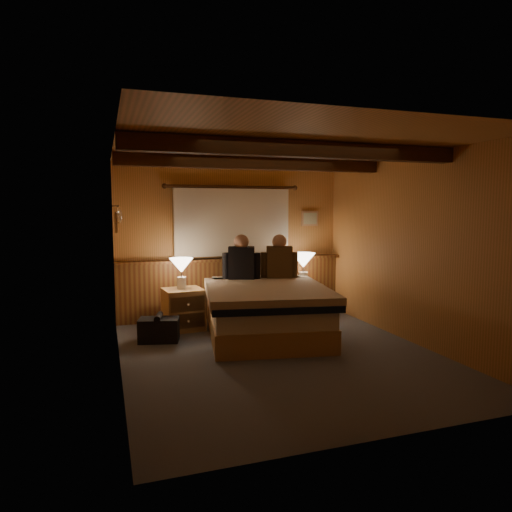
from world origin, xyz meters
name	(u,v)px	position (x,y,z in m)	size (l,w,h in m)	color
floor	(279,354)	(0.00, 0.00, 0.00)	(4.20, 4.20, 0.00)	#4E515D
ceiling	(281,148)	(0.00, 0.00, 2.40)	(4.20, 4.20, 0.00)	#CF8B4D
wall_back	(232,241)	(0.00, 2.10, 1.20)	(3.60, 3.60, 0.00)	#C27E45
wall_left	(117,259)	(-1.80, 0.00, 1.20)	(4.20, 4.20, 0.00)	#C27E45
wall_right	(411,249)	(1.80, 0.00, 1.20)	(4.20, 4.20, 0.00)	#C27E45
wall_front	(387,281)	(0.00, -2.10, 1.20)	(3.60, 3.60, 0.00)	#C27E45
wainscot	(233,286)	(0.00, 2.04, 0.49)	(3.60, 0.23, 0.94)	brown
curtain_window	(233,221)	(0.00, 2.03, 1.52)	(2.18, 0.09, 1.11)	#402110
ceiling_beams	(276,157)	(0.00, 0.15, 2.31)	(3.60, 1.65, 0.16)	#402110
coat_rail	(119,212)	(-1.72, 1.58, 1.67)	(0.05, 0.55, 0.24)	white
framed_print	(310,218)	(1.35, 2.08, 1.55)	(0.30, 0.04, 0.25)	tan
bed	(265,310)	(0.11, 0.80, 0.36)	(1.86, 2.25, 0.69)	tan
nightstand_left	(183,309)	(-0.89, 1.48, 0.29)	(0.58, 0.53, 0.58)	tan
nightstand_right	(305,299)	(1.13, 1.76, 0.26)	(0.48, 0.43, 0.52)	tan
lamp_left	(181,267)	(-0.90, 1.50, 0.89)	(0.34, 0.34, 0.44)	beige
lamp_right	(303,262)	(1.09, 1.74, 0.86)	(0.38, 0.38, 0.49)	beige
person_left	(241,261)	(-0.02, 1.49, 0.95)	(0.54, 0.33, 0.68)	black
person_right	(279,260)	(0.55, 1.43, 0.95)	(0.54, 0.32, 0.68)	#47321C
duffel_bag	(159,329)	(-1.29, 0.99, 0.16)	(0.56, 0.42, 0.36)	black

